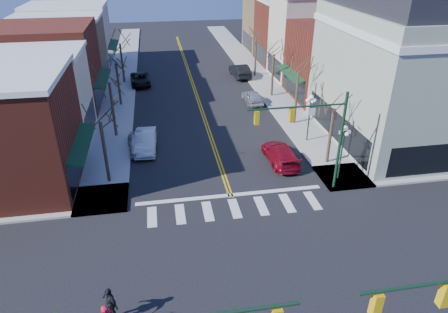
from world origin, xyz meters
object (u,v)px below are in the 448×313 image
lamppost_midblock (310,110)px  car_left_near (138,144)px  car_right_near (281,154)px  pedestrian_dark_a (110,303)px  victorian_corner (412,64)px  car_right_far (240,71)px  car_left_far (140,79)px  lamppost_corner (343,144)px  car_right_mid (252,97)px  car_left_mid (146,141)px

lamppost_midblock → car_left_near: lamppost_midblock is taller
car_right_near → pedestrian_dark_a: (-12.10, -13.30, 0.31)m
victorian_corner → car_left_near: victorian_corner is taller
car_left_near → car_right_far: 23.16m
victorian_corner → car_left_far: (-22.90, 19.43, -5.97)m
pedestrian_dark_a → lamppost_corner: bearing=81.6°
lamppost_corner → car_right_mid: bearing=98.3°
lamppost_corner → car_left_mid: (-13.92, 7.40, -2.19)m
car_right_mid → car_right_far: 9.80m
car_left_far → car_right_mid: bearing=-39.2°
victorian_corner → car_left_mid: 23.03m
car_left_near → pedestrian_dark_a: size_ratio=2.18×
victorian_corner → car_left_near: (-22.90, 1.28, -5.99)m
car_right_near → car_right_far: bearing=-95.2°
car_left_near → car_right_far: (12.80, 19.31, 0.17)m
victorian_corner → car_left_mid: victorian_corner is taller
victorian_corner → pedestrian_dark_a: 29.21m
victorian_corner → lamppost_midblock: victorian_corner is taller
lamppost_corner → car_left_far: bearing=119.9°
car_left_far → car_right_near: (11.20, -22.10, 0.05)m
lamppost_midblock → car_left_mid: (-13.92, 0.90, -2.19)m
car_left_far → victorian_corner: bearing=-44.1°
lamppost_midblock → pedestrian_dark_a: size_ratio=2.42×
lamppost_corner → car_right_far: lamppost_corner is taller
car_left_near → car_left_far: size_ratio=0.79×
car_left_mid → car_left_near: bearing=-168.0°
car_left_near → car_right_near: size_ratio=0.77×
car_right_mid → pedestrian_dark_a: size_ratio=2.31×
car_left_near → car_left_mid: 0.70m
lamppost_corner → car_left_mid: bearing=152.0°
lamppost_corner → lamppost_midblock: size_ratio=1.00×
car_left_mid → pedestrian_dark_a: pedestrian_dark_a is taller
victorian_corner → car_right_near: bearing=-167.1°
car_left_mid → car_left_far: (-0.68, 18.03, -0.09)m
car_left_mid → pedestrian_dark_a: (-1.58, -17.37, 0.27)m
victorian_corner → car_right_far: victorian_corner is taller
car_left_near → car_right_mid: car_right_mid is taller
lamppost_corner → victorian_corner: bearing=35.9°
car_right_far → car_left_near: bearing=52.0°
lamppost_corner → car_left_mid: lamppost_corner is taller
car_right_mid → pedestrian_dark_a: (-13.05, -26.78, 0.34)m
car_left_far → pedestrian_dark_a: pedestrian_dark_a is taller
lamppost_corner → car_left_far: (-14.60, 25.43, -2.28)m
lamppost_midblock → car_right_near: lamppost_midblock is taller
lamppost_corner → pedestrian_dark_a: lamppost_corner is taller
car_right_near → car_right_far: size_ratio=1.00×
car_left_mid → car_right_far: bearing=60.3°
car_right_mid → car_right_far: bearing=-96.8°
lamppost_midblock → car_left_mid: size_ratio=0.92×
lamppost_midblock → car_right_mid: (-2.45, 10.31, -2.26)m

